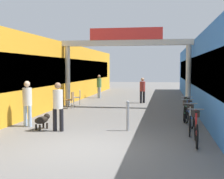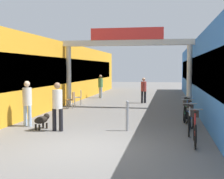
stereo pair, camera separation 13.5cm
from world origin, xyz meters
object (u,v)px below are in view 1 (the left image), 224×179
object	(u,v)px
dog_on_leash	(43,120)
bollard_post_metal	(128,115)
pedestrian_carrying_crate	(142,89)
cafe_chair_wood_nearer	(71,98)
pedestrian_companion	(27,100)
bicycle_red_nearest	(196,129)
bicycle_green_farthest	(186,110)
pedestrian_with_dog	(58,103)
pedestrian_elderly_walking	(99,85)
bicycle_silver_second	(190,120)
bicycle_blue_third	(189,114)
cafe_chair_aluminium_farther	(78,96)

from	to	relation	value
dog_on_leash	bollard_post_metal	bearing A→B (deg)	4.07
pedestrian_carrying_crate	cafe_chair_wood_nearer	world-z (taller)	pedestrian_carrying_crate
pedestrian_companion	bicycle_red_nearest	size ratio (longest dim) A/B	1.00
dog_on_leash	bicycle_green_farthest	distance (m)	5.84
pedestrian_with_dog	bicycle_green_farthest	distance (m)	5.42
pedestrian_carrying_crate	bollard_post_metal	world-z (taller)	pedestrian_carrying_crate
pedestrian_elderly_walking	bicycle_silver_second	xyz separation A→B (m)	(5.54, -11.39, -0.52)
pedestrian_companion	cafe_chair_wood_nearer	xyz separation A→B (m)	(0.08, 5.19, -0.43)
pedestrian_carrying_crate	bicycle_red_nearest	size ratio (longest dim) A/B	0.93
pedestrian_with_dog	bicycle_green_farthest	size ratio (longest dim) A/B	1.00
pedestrian_with_dog	bicycle_green_farthest	xyz separation A→B (m)	(4.48, 3.01, -0.52)
dog_on_leash	bicycle_silver_second	xyz separation A→B (m)	(5.12, 0.26, 0.10)
bicycle_blue_third	bicycle_green_farthest	xyz separation A→B (m)	(-0.03, 1.18, 0.00)
pedestrian_companion	pedestrian_carrying_crate	bearing A→B (deg)	66.50
pedestrian_with_dog	cafe_chair_aluminium_farther	size ratio (longest dim) A/B	1.89
pedestrian_carrying_crate	bicycle_blue_third	xyz separation A→B (m)	(2.26, -7.28, -0.46)
dog_on_leash	pedestrian_carrying_crate	bearing A→B (deg)	71.87
pedestrian_carrying_crate	cafe_chair_wood_nearer	distance (m)	4.86
bollard_post_metal	cafe_chair_wood_nearer	distance (m)	6.55
bicycle_red_nearest	dog_on_leash	bearing A→B (deg)	166.20
pedestrian_companion	pedestrian_carrying_crate	world-z (taller)	pedestrian_companion
cafe_chair_aluminium_farther	bicycle_green_farthest	bearing A→B (deg)	-36.16
pedestrian_elderly_walking	bicycle_green_farthest	xyz separation A→B (m)	(5.57, -8.88, -0.52)
bicycle_red_nearest	bicycle_blue_third	distance (m)	2.86
pedestrian_elderly_walking	cafe_chair_wood_nearer	size ratio (longest dim) A/B	1.88
pedestrian_with_dog	cafe_chair_aluminium_farther	xyz separation A→B (m)	(-1.35, 7.27, -0.42)
pedestrian_companion	bicycle_blue_third	world-z (taller)	pedestrian_companion
dog_on_leash	cafe_chair_wood_nearer	bearing A→B (deg)	97.00
pedestrian_with_dog	pedestrian_carrying_crate	world-z (taller)	pedestrian_with_dog
bicycle_blue_third	cafe_chair_aluminium_farther	distance (m)	7.99
pedestrian_elderly_walking	cafe_chair_aluminium_farther	size ratio (longest dim) A/B	1.88
pedestrian_carrying_crate	bicycle_blue_third	bearing A→B (deg)	-72.73
pedestrian_elderly_walking	bicycle_blue_third	bearing A→B (deg)	-60.91
pedestrian_companion	pedestrian_carrying_crate	size ratio (longest dim) A/B	1.08
bicycle_blue_third	bicycle_silver_second	bearing A→B (deg)	-92.27
pedestrian_elderly_walking	bicycle_blue_third	xyz separation A→B (m)	(5.60, -10.06, -0.52)
bicycle_silver_second	bicycle_green_farthest	world-z (taller)	same
pedestrian_carrying_crate	pedestrian_elderly_walking	world-z (taller)	pedestrian_elderly_walking
pedestrian_elderly_walking	cafe_chair_aluminium_farther	distance (m)	4.65
bollard_post_metal	cafe_chair_wood_nearer	world-z (taller)	bollard_post_metal
cafe_chair_aluminium_farther	bicycle_blue_third	bearing A→B (deg)	-42.90
dog_on_leash	pedestrian_with_dog	bearing A→B (deg)	-19.91
bollard_post_metal	bicycle_green_farthest	bearing A→B (deg)	50.29
pedestrian_carrying_crate	bicycle_silver_second	size ratio (longest dim) A/B	0.93
cafe_chair_aluminium_farther	pedestrian_with_dog	bearing A→B (deg)	-79.49
cafe_chair_wood_nearer	bicycle_red_nearest	bearing A→B (deg)	-49.62
pedestrian_with_dog	bicycle_silver_second	world-z (taller)	pedestrian_with_dog
pedestrian_elderly_walking	dog_on_leash	size ratio (longest dim) A/B	2.20
bicycle_blue_third	cafe_chair_wood_nearer	distance (m)	7.11
pedestrian_carrying_crate	bollard_post_metal	distance (m)	8.67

